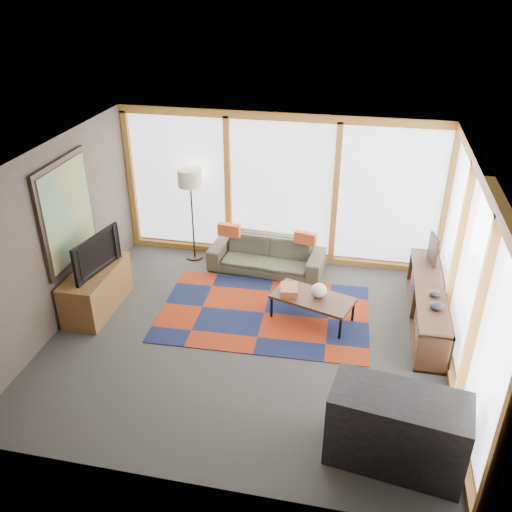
% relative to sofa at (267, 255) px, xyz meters
% --- Properties ---
extents(ground, '(5.50, 5.50, 0.00)m').
position_rel_sofa_xyz_m(ground, '(0.14, -1.95, -0.28)').
color(ground, '#2F2E2C').
rests_on(ground, ground).
extents(room_envelope, '(5.52, 5.02, 2.62)m').
position_rel_sofa_xyz_m(room_envelope, '(0.63, -1.39, 1.26)').
color(room_envelope, '#453932').
rests_on(room_envelope, ground).
extents(rug, '(3.18, 2.11, 0.01)m').
position_rel_sofa_xyz_m(rug, '(0.21, -1.31, -0.27)').
color(rug, maroon).
rests_on(rug, ground).
extents(sofa, '(1.97, 0.89, 0.56)m').
position_rel_sofa_xyz_m(sofa, '(0.00, 0.00, 0.00)').
color(sofa, '#3A3A2B').
rests_on(sofa, ground).
extents(pillow_left, '(0.40, 0.16, 0.21)m').
position_rel_sofa_xyz_m(pillow_left, '(-0.66, 0.05, 0.39)').
color(pillow_left, '#BF4A22').
rests_on(pillow_left, sofa).
extents(pillow_right, '(0.38, 0.19, 0.20)m').
position_rel_sofa_xyz_m(pillow_right, '(0.64, 0.02, 0.38)').
color(pillow_right, '#BF4A22').
rests_on(pillow_right, sofa).
extents(floor_lamp, '(0.42, 0.42, 1.66)m').
position_rel_sofa_xyz_m(floor_lamp, '(-1.34, 0.17, 0.55)').
color(floor_lamp, '#302216').
rests_on(floor_lamp, ground).
extents(coffee_table, '(1.28, 0.91, 0.39)m').
position_rel_sofa_xyz_m(coffee_table, '(0.93, -1.31, -0.09)').
color(coffee_table, '#332110').
rests_on(coffee_table, ground).
extents(book_stack, '(0.29, 0.34, 0.10)m').
position_rel_sofa_xyz_m(book_stack, '(0.57, -1.27, 0.16)').
color(book_stack, brown).
rests_on(book_stack, coffee_table).
extents(vase, '(0.25, 0.25, 0.20)m').
position_rel_sofa_xyz_m(vase, '(1.01, -1.28, 0.21)').
color(vase, beige).
rests_on(vase, coffee_table).
extents(bookshelf, '(0.43, 2.38, 0.60)m').
position_rel_sofa_xyz_m(bookshelf, '(2.57, -1.04, 0.02)').
color(bookshelf, '#332110').
rests_on(bookshelf, ground).
extents(bowl_a, '(0.20, 0.20, 0.10)m').
position_rel_sofa_xyz_m(bowl_a, '(2.60, -1.59, 0.36)').
color(bowl_a, black).
rests_on(bowl_a, bookshelf).
extents(bowl_b, '(0.18, 0.18, 0.08)m').
position_rel_sofa_xyz_m(bowl_b, '(2.61, -1.27, 0.35)').
color(bowl_b, black).
rests_on(bowl_b, bookshelf).
extents(shelf_picture, '(0.11, 0.35, 0.46)m').
position_rel_sofa_xyz_m(shelf_picture, '(2.62, -0.30, 0.54)').
color(shelf_picture, black).
rests_on(shelf_picture, bookshelf).
extents(tv_console, '(0.55, 1.32, 0.66)m').
position_rel_sofa_xyz_m(tv_console, '(-2.29, -1.68, 0.05)').
color(tv_console, brown).
rests_on(tv_console, ground).
extents(television, '(0.33, 1.02, 0.58)m').
position_rel_sofa_xyz_m(television, '(-2.28, -1.67, 0.67)').
color(television, black).
rests_on(television, tv_console).
extents(bar_counter, '(1.46, 0.84, 0.87)m').
position_rel_sofa_xyz_m(bar_counter, '(2.07, -3.72, 0.16)').
color(bar_counter, black).
rests_on(bar_counter, ground).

